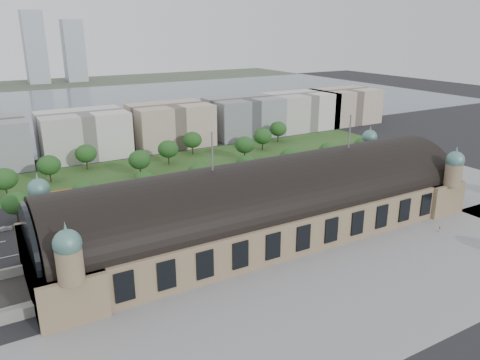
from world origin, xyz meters
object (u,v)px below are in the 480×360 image
petrol_station (63,196)px  parked_car_3 (128,230)px  traffic_car_1 (5,229)px  parked_car_2 (40,254)px  traffic_car_4 (212,206)px  bus_mid (229,203)px  parked_car_5 (127,235)px  traffic_car_6 (352,178)px  parked_car_4 (117,235)px  traffic_car_2 (118,228)px  bus_west (229,202)px  pedestrian_0 (440,229)px  parked_car_0 (82,245)px  parked_car_1 (96,239)px  traffic_car_3 (176,198)px  parked_car_6 (162,227)px  traffic_car_5 (302,180)px  bus_east (302,184)px

petrol_station → parked_car_3: petrol_station is taller
traffic_car_1 → parked_car_2: (7.52, -25.97, -0.06)m
traffic_car_4 → bus_mid: 6.75m
traffic_car_1 → parked_car_5: (34.83, -26.24, -0.01)m
traffic_car_6 → parked_car_4: traffic_car_6 is taller
traffic_car_2 → bus_west: (44.39, 0.74, 0.78)m
pedestrian_0 → parked_car_0: bearing=155.5°
parked_car_4 → parked_car_0: bearing=-115.2°
parked_car_1 → parked_car_4: 7.00m
parked_car_1 → bus_west: (53.36, 6.00, 0.76)m
parked_car_1 → traffic_car_2: bearing=80.6°
parked_car_1 → bus_west: bearing=56.6°
parked_car_2 → parked_car_5: 27.31m
traffic_car_2 → traffic_car_3: size_ratio=1.01×
traffic_car_2 → traffic_car_4: (37.33, 1.82, -0.04)m
parked_car_5 → parked_car_6: bearing=58.3°
pedestrian_0 → petrol_station: bearing=138.6°
traffic_car_4 → parked_car_3: 35.15m
bus_west → parked_car_6: bearing=104.8°
traffic_car_2 → traffic_car_6: traffic_car_2 is taller
parked_car_5 → traffic_car_4: bearing=72.4°
traffic_car_1 → parked_car_4: traffic_car_1 is taller
parked_car_0 → parked_car_4: (11.87, 2.13, 0.01)m
parked_car_6 → traffic_car_4: bearing=84.3°
traffic_car_1 → pedestrian_0: 149.65m
traffic_car_3 → parked_car_4: bearing=125.6°
traffic_car_5 → pedestrian_0: pedestrian_0 is taller
parked_car_5 → bus_east: (81.84, 10.94, 0.85)m
traffic_car_2 → parked_car_4: traffic_car_2 is taller
bus_west → traffic_car_6: bearing=-89.6°
pedestrian_0 → parked_car_4: bearing=152.0°
parked_car_0 → parked_car_5: bearing=53.5°
traffic_car_4 → parked_car_1: size_ratio=0.74×
traffic_car_6 → bus_west: bus_west is taller
traffic_car_1 → traffic_car_2: (33.78, -18.97, -0.05)m
traffic_car_1 → traffic_car_3: size_ratio=0.92×
traffic_car_4 → traffic_car_5: size_ratio=0.81×
traffic_car_2 → traffic_car_3: bearing=113.1°
traffic_car_3 → traffic_car_1: bearing=88.1°
parked_car_5 → bus_mid: bearing=66.4°
traffic_car_5 → parked_car_0: 103.27m
parked_car_6 → bus_mid: (29.70, 6.00, 1.07)m
traffic_car_6 → parked_car_1: (-118.47, -6.11, 0.03)m
traffic_car_3 → parked_car_6: bearing=147.4°
traffic_car_2 → parked_car_0: 15.63m
traffic_car_6 → parked_car_0: size_ratio=1.22×
parked_car_5 → pedestrian_0: (93.86, -50.15, 0.22)m
parked_car_0 → bus_mid: (57.05, 6.00, 1.17)m
traffic_car_1 → traffic_car_2: size_ratio=0.91×
traffic_car_6 → parked_car_0: bearing=-87.7°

